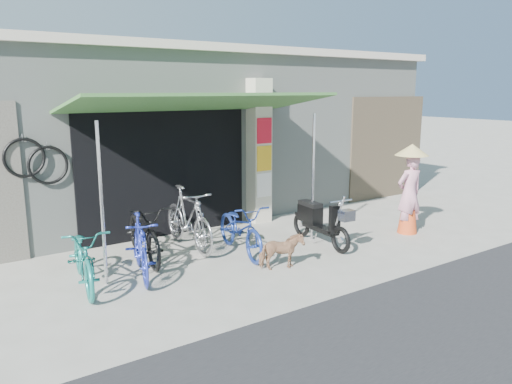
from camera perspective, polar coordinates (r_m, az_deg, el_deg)
ground at (r=8.40m, az=5.03°, el=-7.68°), size 80.00×80.00×0.00m
bicycle_shop at (r=12.32m, az=-10.13°, el=7.08°), size 12.30×5.30×3.66m
shop_pillar at (r=10.48m, az=0.27°, el=4.64°), size 0.42×0.44×3.00m
awning at (r=8.78m, az=-6.20°, el=9.88°), size 4.60×1.88×2.72m
neighbour_right at (r=13.38m, az=14.74°, el=4.92°), size 2.60×0.06×2.60m
bike_teal at (r=7.51m, az=-19.09°, el=-6.95°), size 0.86×1.83×0.92m
bike_blue at (r=7.67m, az=-13.05°, el=-6.12°), size 0.84×1.64×0.95m
bike_black at (r=8.43m, az=-12.64°, el=-4.40°), size 0.88×1.92×0.97m
bike_silver at (r=8.87m, az=-7.76°, el=-2.98°), size 0.57×1.84×1.10m
bike_navy at (r=8.52m, az=-1.76°, el=-4.15°), size 0.86×1.80×0.91m
street_dog at (r=7.85m, az=2.90°, el=-6.80°), size 0.75×0.52×0.58m
moped at (r=9.14m, az=7.20°, el=-3.34°), size 0.47×1.65×0.94m
nun at (r=10.12m, az=17.14°, el=0.27°), size 0.64×0.64×1.76m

